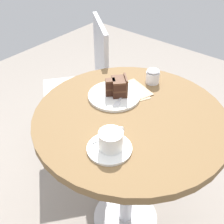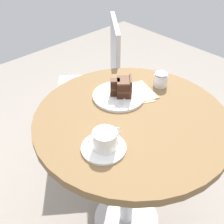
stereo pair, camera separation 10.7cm
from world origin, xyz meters
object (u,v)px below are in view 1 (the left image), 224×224
at_px(coffee_cup, 111,139).
at_px(teaspoon, 109,137).
at_px(fork, 120,100).
at_px(saucer, 109,148).
at_px(sugar_pot, 153,76).
at_px(napkin, 127,92).
at_px(cafe_chair, 87,81).
at_px(cake_slice, 118,87).
at_px(cake_plate, 114,96).

bearing_deg(coffee_cup, teaspoon, 50.28).
xyz_separation_m(teaspoon, fork, (0.20, 0.11, 0.00)).
height_order(saucer, coffee_cup, coffee_cup).
bearing_deg(coffee_cup, sugar_pot, 15.53).
bearing_deg(napkin, fork, -165.26).
bearing_deg(cafe_chair, sugar_pot, 31.44).
bearing_deg(saucer, coffee_cup, -19.79).
xyz_separation_m(napkin, cafe_chair, (0.20, 0.45, -0.22)).
distance_m(coffee_cup, teaspoon, 0.06).
xyz_separation_m(fork, cafe_chair, (0.29, 0.48, -0.23)).
height_order(cake_slice, napkin, cake_slice).
bearing_deg(napkin, coffee_cup, -152.07).
bearing_deg(fork, cake_plate, -130.76).
xyz_separation_m(cake_slice, napkin, (0.05, -0.01, -0.05)).
height_order(teaspoon, sugar_pot, sugar_pot).
distance_m(cake_plate, sugar_pot, 0.22).
bearing_deg(cake_plate, saucer, -143.88).
relative_size(coffee_cup, teaspoon, 1.20).
xyz_separation_m(saucer, coffee_cup, (0.01, -0.00, 0.04)).
bearing_deg(fork, sugar_pot, 156.96).
xyz_separation_m(saucer, sugar_pot, (0.47, 0.12, 0.03)).
bearing_deg(sugar_pot, cafe_chair, 82.89).
relative_size(saucer, sugar_pot, 2.22).
distance_m(coffee_cup, cake_plate, 0.32).
distance_m(cafe_chair, sugar_pot, 0.56).
bearing_deg(coffee_cup, cake_plate, 37.19).
bearing_deg(coffee_cup, cake_slice, 34.19).
distance_m(cake_plate, fork, 0.05).
bearing_deg(cafe_chair, cake_slice, 8.62).
height_order(cake_plate, cake_slice, cake_slice).
bearing_deg(teaspoon, cake_plate, 56.72).
height_order(napkin, cafe_chair, cafe_chair).
bearing_deg(sugar_pot, napkin, 163.96).
bearing_deg(cafe_chair, fork, 7.54).
bearing_deg(saucer, teaspoon, 42.82).
height_order(coffee_cup, sugar_pot, coffee_cup).
distance_m(napkin, cafe_chair, 0.54).
relative_size(coffee_cup, cake_plate, 0.50).
relative_size(cake_slice, napkin, 0.44).
relative_size(fork, napkin, 0.56).
bearing_deg(teaspoon, cafe_chair, 71.98).
height_order(cake_plate, napkin, cake_plate).
distance_m(saucer, sugar_pot, 0.48).
relative_size(coffee_cup, cafe_chair, 0.13).
relative_size(napkin, cafe_chair, 0.26).
height_order(saucer, cake_slice, cake_slice).
distance_m(teaspoon, cafe_chair, 0.80).
relative_size(cake_slice, cafe_chair, 0.11).
height_order(saucer, fork, fork).
bearing_deg(fork, napkin, 176.49).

